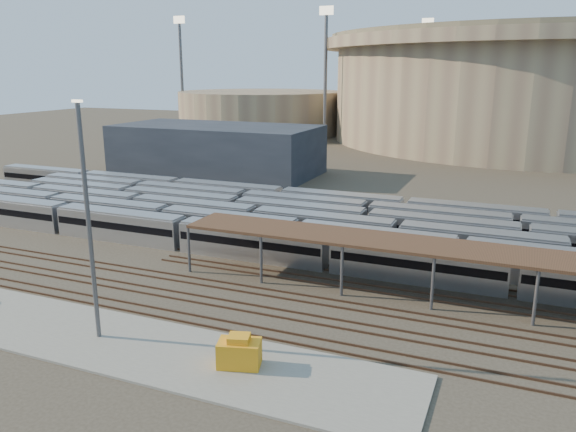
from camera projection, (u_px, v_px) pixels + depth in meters
The scene contains 13 objects.
ground at pixel (251, 286), 56.72m from camera, with size 420.00×420.00×0.00m, color #383026.
apron at pixel (113, 341), 45.15m from camera, with size 50.00×9.00×0.20m, color gray.
subway_trains at pixel (315, 224), 72.70m from camera, with size 127.57×23.90×3.60m.
inspection_shed at pixel (487, 255), 50.86m from camera, with size 60.30×6.00×5.30m.
empty_tracks at pixel (227, 304), 52.23m from camera, with size 170.00×9.62×0.18m.
stadium at pixel (531, 86), 168.31m from camera, with size 124.00×124.00×32.50m.
secondary_arena at pixel (261, 112), 193.35m from camera, with size 56.00×56.00×14.00m, color gray.
service_building at pixel (217, 149), 117.58m from camera, with size 42.00×20.00×10.00m, color #1E232D.
floodlight_0 at pixel (325, 71), 160.88m from camera, with size 4.00×1.00×38.40m.
floodlight_1 at pixel (181, 71), 190.24m from camera, with size 4.00×1.00×38.40m.
floodlight_3 at pixel (425, 71), 198.11m from camera, with size 4.00×1.00×38.40m.
yard_light_pole at pixel (89, 223), 43.31m from camera, with size 0.80×0.36×18.92m.
yellow_equipment at pixel (239, 353), 40.96m from camera, with size 3.09×1.93×1.93m, color orange.
Camera 1 is at (23.85, -47.55, 21.27)m, focal length 35.00 mm.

